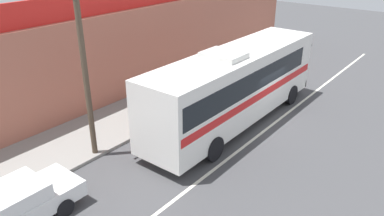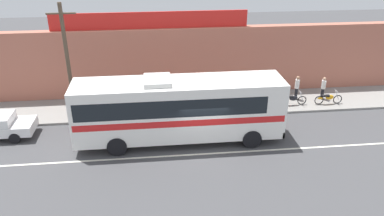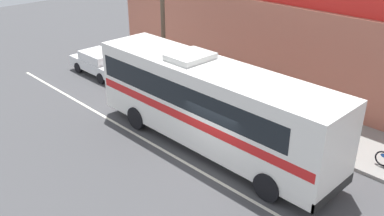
# 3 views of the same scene
# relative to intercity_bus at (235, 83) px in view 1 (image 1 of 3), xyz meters

# --- Properties ---
(ground_plane) EXTENTS (70.00, 70.00, 0.00)m
(ground_plane) POSITION_rel_intercity_bus_xyz_m (1.29, -0.80, -2.07)
(ground_plane) COLOR #444447
(sidewalk_slab) EXTENTS (30.00, 3.60, 0.14)m
(sidewalk_slab) POSITION_rel_intercity_bus_xyz_m (1.29, 4.40, -2.00)
(sidewalk_slab) COLOR gray
(sidewalk_slab) RESTS_ON ground_plane
(storefront_facade) EXTENTS (30.00, 0.70, 4.80)m
(storefront_facade) POSITION_rel_intercity_bus_xyz_m (1.29, 6.55, 0.33)
(storefront_facade) COLOR #B26651
(storefront_facade) RESTS_ON ground_plane
(storefront_billboard) EXTENTS (12.96, 0.12, 1.10)m
(storefront_billboard) POSITION_rel_intercity_bus_xyz_m (-1.26, 6.55, 3.28)
(storefront_billboard) COLOR red
(storefront_billboard) RESTS_ON storefront_facade
(road_center_stripe) EXTENTS (30.00, 0.14, 0.01)m
(road_center_stripe) POSITION_rel_intercity_bus_xyz_m (1.29, -1.60, -2.06)
(road_center_stripe) COLOR silver
(road_center_stripe) RESTS_ON ground_plane
(intercity_bus) EXTENTS (11.28, 2.63, 3.78)m
(intercity_bus) POSITION_rel_intercity_bus_xyz_m (0.00, 0.00, 0.00)
(intercity_bus) COLOR white
(intercity_bus) RESTS_ON ground_plane
(parked_car) EXTENTS (4.27, 1.83, 1.37)m
(parked_car) POSITION_rel_intercity_bus_xyz_m (-10.29, 1.48, -1.33)
(parked_car) COLOR silver
(parked_car) RESTS_ON ground_plane
(utility_pole) EXTENTS (1.60, 0.22, 7.11)m
(utility_pole) POSITION_rel_intercity_bus_xyz_m (-6.07, 2.88, 1.76)
(utility_pole) COLOR brown
(utility_pole) RESTS_ON sidewalk_slab
(motorcycle_red) EXTENTS (1.86, 0.56, 0.94)m
(motorcycle_red) POSITION_rel_intercity_bus_xyz_m (6.44, 3.48, -1.50)
(motorcycle_red) COLOR black
(motorcycle_red) RESTS_ON sidewalk_slab
(motorcycle_purple) EXTENTS (1.91, 0.56, 0.94)m
(motorcycle_purple) POSITION_rel_intercity_bus_xyz_m (10.29, 3.44, -1.50)
(motorcycle_purple) COLOR black
(motorcycle_purple) RESTS_ON sidewalk_slab
(motorcycle_orange) EXTENTS (1.95, 0.56, 0.94)m
(motorcycle_orange) POSITION_rel_intercity_bus_xyz_m (7.84, 3.54, -1.50)
(motorcycle_orange) COLOR black
(motorcycle_orange) RESTS_ON sidewalk_slab
(motorcycle_green) EXTENTS (1.88, 0.56, 0.94)m
(motorcycle_green) POSITION_rel_intercity_bus_xyz_m (3.69, 3.51, -1.50)
(motorcycle_green) COLOR black
(motorcycle_green) RESTS_ON sidewalk_slab
(pedestrian_far_left) EXTENTS (0.30, 0.48, 1.59)m
(pedestrian_far_left) POSITION_rel_intercity_bus_xyz_m (10.26, 4.29, -1.01)
(pedestrian_far_left) COLOR black
(pedestrian_far_left) RESTS_ON sidewalk_slab
(pedestrian_by_curb) EXTENTS (0.30, 0.48, 1.69)m
(pedestrian_by_curb) POSITION_rel_intercity_bus_xyz_m (-1.81, 4.07, -0.94)
(pedestrian_by_curb) COLOR brown
(pedestrian_by_curb) RESTS_ON sidewalk_slab
(pedestrian_near_shop) EXTENTS (0.30, 0.48, 1.69)m
(pedestrian_near_shop) POSITION_rel_intercity_bus_xyz_m (8.44, 4.44, -0.94)
(pedestrian_near_shop) COLOR black
(pedestrian_near_shop) RESTS_ON sidewalk_slab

